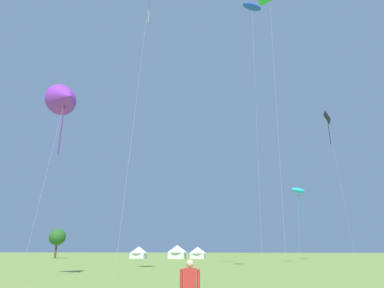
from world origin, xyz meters
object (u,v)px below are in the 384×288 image
Objects in this scene: festival_tent_center at (198,252)px; tree_distant_left at (57,237)px; kite_purple_delta at (65,98)px; kite_black_diamond at (327,119)px; kite_cyan_parafoil at (298,190)px; festival_tent_right at (139,252)px; kite_blue_parafoil at (252,7)px; festival_tent_left at (177,251)px.

tree_distant_left reaches higher than festival_tent_center.
tree_distant_left is at bearing 118.42° from kite_purple_delta.
tree_distant_left is at bearing -177.60° from festival_tent_center.
kite_black_diamond reaches higher than tree_distant_left.
festival_tent_center is (-18.92, 20.11, -9.78)m from kite_cyan_parafoil.
tree_distant_left is (-51.37, 18.75, -6.48)m from kite_cyan_parafoil.
kite_black_diamond is 1.86× the size of kite_purple_delta.
kite_cyan_parafoil is 55.07m from tree_distant_left.
festival_tent_right is (-40.24, 13.81, -24.39)m from kite_black_diamond.
kite_blue_parafoil is 5.16× the size of tree_distant_left.
festival_tent_left is (-23.48, 20.11, -9.57)m from kite_cyan_parafoil.
kite_blue_parafoil reaches higher than festival_tent_right.
festival_tent_right is (-8.90, 53.12, -12.02)m from kite_purple_delta.
kite_purple_delta is 3.37× the size of festival_tent_left.
kite_cyan_parafoil is 2.67× the size of festival_tent_left.
kite_blue_parafoil is at bearing -111.62° from kite_cyan_parafoil.
kite_purple_delta is 3.89× the size of festival_tent_center.
kite_purple_delta is (-16.38, -15.39, -19.97)m from kite_blue_parafoil.
kite_purple_delta is 55.19m from festival_tent_right.
kite_purple_delta reaches higher than festival_tent_center.
festival_tent_center is at bearing 152.83° from kite_black_diamond.
kite_cyan_parafoil is 0.79× the size of kite_purple_delta.
festival_tent_center is (-26.89, 13.81, -24.43)m from kite_black_diamond.
kite_blue_parafoil reaches higher than kite_purple_delta.
kite_cyan_parafoil is 3.07× the size of festival_tent_center.
festival_tent_center is (4.56, 0.00, -0.21)m from festival_tent_left.
kite_blue_parafoil is 52.05m from festival_tent_left.
festival_tent_right is 0.60× the size of tree_distant_left.
kite_purple_delta is 59.50m from tree_distant_left.
festival_tent_center is at bearing 0.00° from festival_tent_right.
festival_tent_left reaches higher than festival_tent_right.
festival_tent_right is 19.43m from tree_distant_left.
kite_purple_delta is 2.26× the size of tree_distant_left.
festival_tent_right is at bearing 180.00° from festival_tent_left.
kite_black_diamond reaches higher than kite_cyan_parafoil.
tree_distant_left is (-32.45, -1.36, 3.30)m from festival_tent_center.
kite_cyan_parafoil reaches higher than festival_tent_left.
kite_black_diamond is 4.21× the size of tree_distant_left.
tree_distant_left is at bearing 159.95° from kite_cyan_parafoil.
festival_tent_right is at bearing 123.82° from kite_blue_parafoil.
festival_tent_right is 8.78m from festival_tent_left.
kite_purple_delta is at bearing -128.56° from kite_black_diamond.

